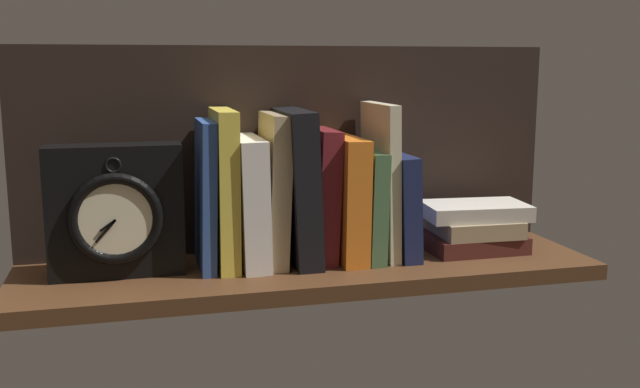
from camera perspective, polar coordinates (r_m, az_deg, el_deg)
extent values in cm
cube|color=#4C2D19|center=(117.39, -0.77, -6.10)|extent=(91.98, 24.67, 2.50)
cube|color=black|center=(124.91, -2.09, 3.58)|extent=(91.98, 1.20, 34.58)
cube|color=#2D4C8E|center=(114.55, -8.96, -0.06)|extent=(2.84, 13.48, 23.15)
cube|color=gold|center=(114.72, -7.51, 0.41)|extent=(3.30, 14.51, 24.76)
cube|color=silver|center=(115.66, -5.56, -0.58)|extent=(4.50, 15.64, 20.38)
cube|color=tan|center=(116.00, -3.67, 0.39)|extent=(4.12, 13.79, 24.06)
cube|color=black|center=(116.74, -1.81, 0.59)|extent=(5.08, 16.56, 24.60)
cube|color=maroon|center=(117.95, 0.09, -0.06)|extent=(4.23, 12.46, 21.49)
cube|color=orange|center=(119.13, 1.94, -0.29)|extent=(4.28, 16.29, 20.08)
cube|color=#476B44|center=(120.39, 3.59, -0.72)|extent=(3.01, 16.03, 17.93)
cube|color=beige|center=(120.55, 4.75, 1.08)|extent=(2.45, 14.83, 25.36)
cube|color=#192147|center=(122.22, 5.96, -0.78)|extent=(3.84, 15.96, 17.16)
cube|color=black|center=(113.43, -15.70, -1.25)|extent=(19.88, 6.29, 19.88)
torus|color=black|center=(110.07, -15.71, -1.91)|extent=(13.73, 1.69, 13.73)
cylinder|color=beige|center=(110.07, -15.71, -1.91)|extent=(11.08, 0.60, 11.08)
cube|color=black|center=(109.78, -16.28, -2.38)|extent=(2.41, 0.30, 1.77)
cube|color=black|center=(109.97, -16.44, -2.81)|extent=(3.17, 0.30, 3.38)
torus|color=black|center=(109.14, -15.91, 2.17)|extent=(2.44, 0.44, 2.44)
cube|color=#471E19|center=(128.42, 11.78, -3.66)|extent=(16.13, 12.66, 2.80)
cube|color=#9E8966|center=(127.74, 12.00, -2.45)|extent=(13.96, 12.85, 2.82)
cube|color=beige|center=(126.92, 12.04, -1.29)|extent=(18.11, 12.06, 2.57)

